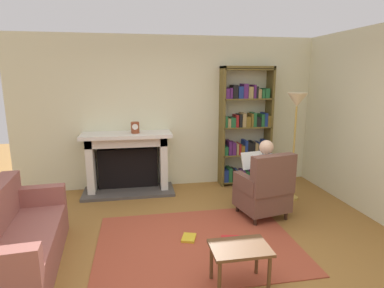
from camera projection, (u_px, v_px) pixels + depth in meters
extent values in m
plane|color=olive|center=(202.00, 257.00, 3.57)|extent=(14.00, 14.00, 0.00)
cube|color=beige|center=(174.00, 113.00, 5.74)|extent=(5.60, 0.10, 2.70)
cube|color=beige|center=(351.00, 119.00, 4.94)|extent=(0.10, 5.20, 2.70)
cube|color=#A1432C|center=(197.00, 243.00, 3.86)|extent=(2.40, 1.80, 0.01)
cube|color=#4C4742|center=(129.00, 192.00, 5.52)|extent=(1.55, 0.64, 0.05)
cube|color=black|center=(128.00, 167.00, 5.65)|extent=(1.03, 0.20, 0.70)
cube|color=silver|center=(91.00, 166.00, 5.41)|extent=(0.12, 0.44, 1.00)
cube|color=silver|center=(163.00, 162.00, 5.62)|extent=(0.12, 0.44, 1.00)
cube|color=silver|center=(127.00, 141.00, 5.43)|extent=(1.35, 0.44, 0.16)
cube|color=silver|center=(127.00, 135.00, 5.35)|extent=(1.51, 0.56, 0.06)
cylinder|color=brown|center=(135.00, 128.00, 5.33)|extent=(0.14, 0.14, 0.19)
cylinder|color=white|center=(135.00, 127.00, 5.26)|extent=(0.10, 0.01, 0.10)
cube|color=brown|center=(222.00, 127.00, 5.74)|extent=(0.04, 0.32, 2.18)
cube|color=brown|center=(269.00, 126.00, 5.90)|extent=(0.04, 0.32, 2.18)
cube|color=brown|center=(248.00, 67.00, 5.59)|extent=(0.94, 0.32, 0.04)
cube|color=brown|center=(244.00, 180.00, 6.03)|extent=(0.90, 0.32, 0.02)
cube|color=navy|center=(225.00, 175.00, 5.93)|extent=(0.08, 0.26, 0.23)
cube|color=#1E592D|center=(229.00, 174.00, 5.94)|extent=(0.07, 0.26, 0.26)
cube|color=black|center=(232.00, 174.00, 5.96)|extent=(0.06, 0.26, 0.23)
cube|color=navy|center=(236.00, 175.00, 5.97)|extent=(0.06, 0.26, 0.21)
cube|color=#997F4C|center=(239.00, 175.00, 5.99)|extent=(0.04, 0.26, 0.18)
cube|color=#4C1E59|center=(242.00, 175.00, 6.00)|extent=(0.07, 0.26, 0.19)
cube|color=#1E592D|center=(246.00, 175.00, 6.01)|extent=(0.08, 0.26, 0.17)
cube|color=#4C1E59|center=(250.00, 175.00, 6.02)|extent=(0.05, 0.26, 0.17)
cube|color=navy|center=(252.00, 172.00, 6.02)|extent=(0.04, 0.26, 0.26)
cube|color=#4C1E59|center=(255.00, 175.00, 6.04)|extent=(0.06, 0.26, 0.16)
cube|color=#997F4C|center=(259.00, 173.00, 6.05)|extent=(0.07, 0.26, 0.24)
cube|color=maroon|center=(262.00, 173.00, 6.06)|extent=(0.07, 0.26, 0.23)
cube|color=brown|center=(245.00, 154.00, 5.93)|extent=(0.90, 0.32, 0.02)
cube|color=#1E592D|center=(225.00, 150.00, 5.83)|extent=(0.07, 0.26, 0.16)
cube|color=#4C1E59|center=(229.00, 147.00, 5.83)|extent=(0.05, 0.26, 0.26)
cube|color=#4C1E59|center=(232.00, 148.00, 5.85)|extent=(0.07, 0.26, 0.23)
cube|color=#997F4C|center=(236.00, 148.00, 5.86)|extent=(0.04, 0.26, 0.21)
cube|color=maroon|center=(238.00, 148.00, 5.87)|extent=(0.04, 0.26, 0.20)
cube|color=brown|center=(241.00, 149.00, 5.88)|extent=(0.07, 0.26, 0.16)
cube|color=navy|center=(244.00, 147.00, 5.89)|extent=(0.05, 0.26, 0.26)
cube|color=black|center=(248.00, 148.00, 5.90)|extent=(0.08, 0.26, 0.21)
cube|color=black|center=(252.00, 147.00, 5.91)|extent=(0.05, 0.26, 0.23)
cube|color=#997F4C|center=(255.00, 148.00, 5.93)|extent=(0.06, 0.26, 0.20)
cube|color=navy|center=(258.00, 147.00, 5.94)|extent=(0.05, 0.26, 0.21)
cube|color=navy|center=(261.00, 148.00, 5.95)|extent=(0.05, 0.26, 0.16)
cube|color=navy|center=(264.00, 146.00, 5.95)|extent=(0.07, 0.26, 0.24)
cube|color=brown|center=(245.00, 127.00, 5.82)|extent=(0.90, 0.32, 0.02)
cube|color=#1E592D|center=(225.00, 121.00, 5.72)|extent=(0.04, 0.26, 0.20)
cube|color=#997F4C|center=(228.00, 122.00, 5.73)|extent=(0.05, 0.26, 0.16)
cube|color=#1E592D|center=(232.00, 122.00, 5.74)|extent=(0.09, 0.26, 0.17)
cube|color=maroon|center=(235.00, 121.00, 5.75)|extent=(0.05, 0.26, 0.22)
cube|color=black|center=(239.00, 120.00, 5.76)|extent=(0.05, 0.26, 0.23)
cube|color=#997F4C|center=(242.00, 120.00, 5.77)|extent=(0.07, 0.26, 0.25)
cube|color=brown|center=(246.00, 121.00, 5.79)|extent=(0.08, 0.26, 0.18)
cube|color=brown|center=(250.00, 120.00, 5.79)|extent=(0.04, 0.26, 0.24)
cube|color=#1E592D|center=(253.00, 119.00, 5.80)|extent=(0.06, 0.26, 0.25)
cube|color=black|center=(257.00, 121.00, 5.82)|extent=(0.08, 0.26, 0.17)
cube|color=#1E592D|center=(261.00, 120.00, 5.83)|extent=(0.06, 0.26, 0.22)
cube|color=navy|center=(264.00, 119.00, 5.84)|extent=(0.05, 0.26, 0.24)
cube|color=brown|center=(267.00, 120.00, 5.86)|extent=(0.07, 0.26, 0.20)
cube|color=brown|center=(247.00, 99.00, 5.71)|extent=(0.90, 0.32, 0.02)
cube|color=#4C1E59|center=(226.00, 93.00, 5.61)|extent=(0.07, 0.26, 0.18)
cube|color=#4C1E59|center=(230.00, 93.00, 5.62)|extent=(0.04, 0.26, 0.19)
cube|color=black|center=(234.00, 92.00, 5.63)|extent=(0.09, 0.26, 0.24)
cube|color=navy|center=(239.00, 92.00, 5.65)|extent=(0.09, 0.26, 0.21)
cube|color=#4C1E59|center=(244.00, 91.00, 5.66)|extent=(0.08, 0.26, 0.26)
cube|color=#997F4C|center=(249.00, 92.00, 5.68)|extent=(0.09, 0.26, 0.20)
cube|color=#4C1E59|center=(253.00, 91.00, 5.69)|extent=(0.04, 0.26, 0.24)
cube|color=black|center=(255.00, 92.00, 5.70)|extent=(0.04, 0.26, 0.21)
cube|color=#997F4C|center=(258.00, 93.00, 5.72)|extent=(0.06, 0.26, 0.16)
cube|color=#1E592D|center=(261.00, 94.00, 5.73)|extent=(0.05, 0.26, 0.16)
cube|color=#1E592D|center=(265.00, 93.00, 5.74)|extent=(0.08, 0.26, 0.17)
cube|color=brown|center=(248.00, 70.00, 5.60)|extent=(0.90, 0.32, 0.02)
cylinder|color=#331E14|center=(266.00, 203.00, 4.93)|extent=(0.05, 0.05, 0.12)
cylinder|color=#331E14|center=(237.00, 208.00, 4.74)|extent=(0.05, 0.05, 0.12)
cylinder|color=#331E14|center=(286.00, 215.00, 4.49)|extent=(0.05, 0.05, 0.12)
cylinder|color=#331E14|center=(255.00, 222.00, 4.30)|extent=(0.05, 0.05, 0.12)
cube|color=brown|center=(262.00, 198.00, 4.57)|extent=(0.75, 0.72, 0.30)
cube|color=brown|center=(273.00, 175.00, 4.26)|extent=(0.66, 0.29, 0.55)
cube|color=brown|center=(278.00, 179.00, 4.61)|extent=(0.23, 0.55, 0.22)
cube|color=brown|center=(246.00, 184.00, 4.42)|extent=(0.23, 0.55, 0.22)
cube|color=silver|center=(265.00, 173.00, 4.44)|extent=(0.35, 0.26, 0.50)
sphere|color=#D8AD8C|center=(266.00, 147.00, 4.36)|extent=(0.20, 0.20, 0.20)
cube|color=#191E3F|center=(261.00, 181.00, 4.69)|extent=(0.20, 0.42, 0.12)
cube|color=#191E3F|center=(252.00, 183.00, 4.64)|extent=(0.20, 0.42, 0.12)
cylinder|color=#191E3F|center=(253.00, 193.00, 4.92)|extent=(0.10, 0.10, 0.42)
cylinder|color=#191E3F|center=(245.00, 195.00, 4.86)|extent=(0.10, 0.10, 0.42)
cube|color=white|center=(253.00, 160.00, 4.72)|extent=(0.37, 0.18, 0.25)
cube|color=#95564C|center=(23.00, 251.00, 3.33)|extent=(0.83, 1.75, 0.40)
cube|color=#95564C|center=(36.00, 196.00, 3.99)|extent=(0.71, 0.21, 0.24)
cube|color=brown|center=(240.00, 248.00, 2.99)|extent=(0.56, 0.39, 0.03)
cylinder|color=brown|center=(219.00, 281.00, 2.84)|extent=(0.04, 0.04, 0.40)
cylinder|color=brown|center=(269.00, 275.00, 2.92)|extent=(0.04, 0.04, 0.40)
cylinder|color=brown|center=(211.00, 261.00, 3.14)|extent=(0.04, 0.04, 0.40)
cylinder|color=brown|center=(257.00, 257.00, 3.22)|extent=(0.04, 0.04, 0.40)
cube|color=gold|center=(189.00, 238.00, 3.94)|extent=(0.22, 0.26, 0.03)
cube|color=red|center=(231.00, 240.00, 3.89)|extent=(0.26, 0.21, 0.03)
cylinder|color=#B7933F|center=(290.00, 197.00, 5.28)|extent=(0.24, 0.24, 0.03)
cylinder|color=#B7933F|center=(293.00, 153.00, 5.12)|extent=(0.03, 0.03, 1.51)
cone|color=beige|center=(297.00, 100.00, 4.94)|extent=(0.32, 0.32, 0.22)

